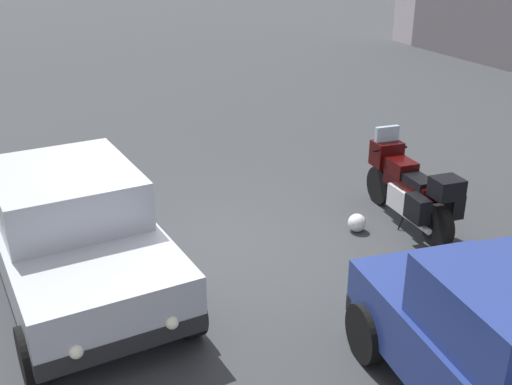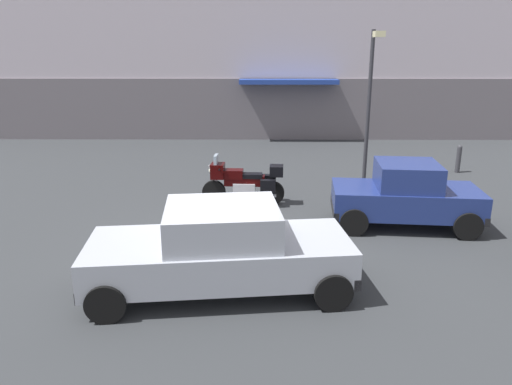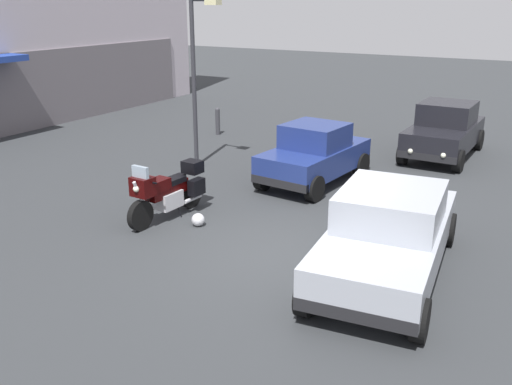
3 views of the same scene
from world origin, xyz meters
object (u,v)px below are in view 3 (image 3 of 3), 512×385
(streetlamp_curbside, at_px, (198,66))
(bollard_curbside, at_px, (218,120))
(motorcycle, at_px, (168,191))
(helmet, at_px, (198,220))
(car_hatchback_near, at_px, (445,130))
(car_sedan_far, at_px, (388,233))
(car_compact_side, at_px, (315,154))

(streetlamp_curbside, xyz_separation_m, bollard_curbside, (3.58, 1.81, -2.33))
(motorcycle, relative_size, bollard_curbside, 2.36)
(helmet, height_order, bollard_curbside, bollard_curbside)
(car_hatchback_near, bearing_deg, bollard_curbside, -81.90)
(motorcycle, xyz_separation_m, bollard_curbside, (7.24, 3.56, -0.11))
(bollard_curbside, bearing_deg, helmet, -148.96)
(motorcycle, height_order, helmet, motorcycle)
(motorcycle, height_order, car_sedan_far, car_sedan_far)
(car_compact_side, height_order, bollard_curbside, car_compact_side)
(bollard_curbside, bearing_deg, car_hatchback_near, -82.48)
(car_sedan_far, distance_m, car_compact_side, 5.28)
(motorcycle, relative_size, car_compact_side, 0.63)
(streetlamp_curbside, distance_m, bollard_curbside, 4.64)
(car_sedan_far, height_order, car_compact_side, same)
(helmet, bearing_deg, car_compact_side, -12.33)
(car_sedan_far, xyz_separation_m, car_compact_side, (4.14, 3.27, -0.01))
(car_compact_side, relative_size, bollard_curbside, 3.73)
(motorcycle, relative_size, car_sedan_far, 0.48)
(car_hatchback_near, distance_m, car_sedan_far, 8.56)
(motorcycle, relative_size, streetlamp_curbside, 0.49)
(helmet, xyz_separation_m, car_hatchback_near, (8.32, -3.16, 0.67))
(streetlamp_curbside, height_order, bollard_curbside, streetlamp_curbside)
(car_compact_side, bearing_deg, motorcycle, 161.53)
(car_hatchback_near, xyz_separation_m, streetlamp_curbside, (-4.58, 5.75, 2.03))
(helmet, distance_m, streetlamp_curbside, 5.29)
(streetlamp_curbside, bearing_deg, car_hatchback_near, -51.50)
(car_hatchback_near, xyz_separation_m, car_sedan_far, (-8.50, -0.98, -0.03))
(car_compact_side, relative_size, streetlamp_curbside, 0.77)
(helmet, height_order, car_hatchback_near, car_hatchback_near)
(car_hatchback_near, relative_size, streetlamp_curbside, 0.84)
(motorcycle, bearing_deg, car_sedan_far, 90.17)
(car_sedan_far, bearing_deg, bollard_curbside, 42.40)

